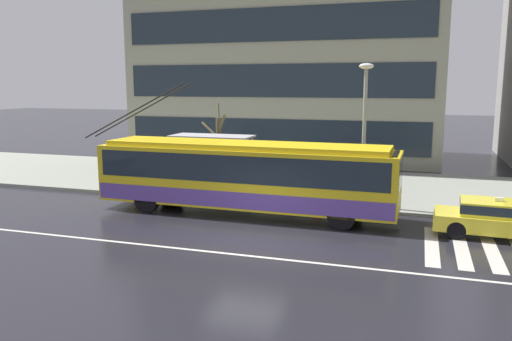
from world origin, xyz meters
The scene contains 15 objects.
ground_plane centered at (0.00, 0.00, 0.00)m, with size 160.00×160.00×0.00m, color black.
sidewalk_slab centered at (0.00, 10.30, 0.07)m, with size 80.00×10.00×0.14m, color gray.
crosswalk_stripe_edge_near centered at (5.92, 1.65, 0.00)m, with size 0.44×4.40×0.01m, color beige.
crosswalk_stripe_inner_a centered at (6.82, 1.65, 0.00)m, with size 0.44×4.40×0.01m, color beige.
crosswalk_stripe_center centered at (7.72, 1.65, 0.00)m, with size 0.44×4.40×0.01m, color beige.
lane_centre_line centered at (0.00, -1.20, 0.00)m, with size 72.00×0.14×0.01m, color silver.
trolleybus centered at (-1.27, 3.70, 1.60)m, with size 13.37×2.68×5.29m.
taxi_ahead_of_bus centered at (8.16, 3.28, 0.70)m, with size 4.58×2.01×1.39m.
bus_shelter centered at (-4.13, 7.39, 2.12)m, with size 3.92×1.71×2.66m.
pedestrian_at_shelter centered at (-0.26, 7.27, 1.65)m, with size 1.23×1.23×1.92m.
pedestrian_approaching_curb centered at (2.29, 7.88, 1.65)m, with size 1.10×1.10×1.93m.
pedestrian_walking_past centered at (0.86, 8.29, 1.15)m, with size 0.50×0.50×1.69m.
pedestrian_waiting_by_pole centered at (-5.74, 6.16, 1.14)m, with size 0.50×0.50×1.68m.
street_lamp centered at (3.16, 6.00, 3.69)m, with size 0.60×0.32×5.91m.
street_tree_bare centered at (-4.48, 8.78, 2.14)m, with size 1.91×1.70×4.11m.
Camera 1 is at (5.36, -15.46, 5.18)m, focal length 35.91 mm.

